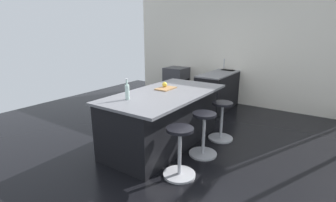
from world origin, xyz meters
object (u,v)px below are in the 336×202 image
at_px(kitchen_island, 163,118).
at_px(stool_middle, 204,135).
at_px(stool_by_window, 221,122).
at_px(apple_yellow, 165,84).
at_px(stool_near_camera, 180,154).
at_px(cutting_board, 166,88).
at_px(oven_range, 176,82).
at_px(water_bottle, 127,91).

bearing_deg(kitchen_island, stool_middle, 90.00).
xyz_separation_m(kitchen_island, stool_by_window, (-0.71, 0.77, -0.13)).
bearing_deg(apple_yellow, stool_near_camera, 43.22).
xyz_separation_m(stool_by_window, stool_middle, (0.71, 0.00, 0.00)).
height_order(stool_near_camera, apple_yellow, apple_yellow).
relative_size(stool_by_window, stool_near_camera, 1.00).
bearing_deg(stool_middle, kitchen_island, -90.00).
xyz_separation_m(kitchen_island, cutting_board, (-0.22, -0.10, 0.46)).
distance_m(stool_by_window, stool_near_camera, 1.42).
relative_size(stool_middle, cutting_board, 1.92).
distance_m(oven_range, stool_by_window, 3.11).
bearing_deg(stool_by_window, kitchen_island, -47.07).
relative_size(cutting_board, water_bottle, 1.15).
bearing_deg(water_bottle, stool_near_camera, 87.15).
height_order(kitchen_island, apple_yellow, apple_yellow).
height_order(oven_range, apple_yellow, apple_yellow).
height_order(stool_middle, water_bottle, water_bottle).
relative_size(apple_yellow, water_bottle, 0.28).
xyz_separation_m(stool_middle, cutting_board, (-0.22, -0.86, 0.60)).
distance_m(stool_by_window, apple_yellow, 1.21).
bearing_deg(stool_middle, cutting_board, -104.08).
distance_m(oven_range, kitchen_island, 3.20).
xyz_separation_m(oven_range, stool_by_window, (2.11, 2.28, -0.11)).
relative_size(oven_range, stool_middle, 1.25).
xyz_separation_m(kitchen_island, water_bottle, (0.67, -0.17, 0.58)).
xyz_separation_m(stool_near_camera, apple_yellow, (-0.98, -0.92, 0.65)).
distance_m(stool_by_window, stool_middle, 0.71).
bearing_deg(stool_middle, stool_by_window, 180.00).
relative_size(cutting_board, apple_yellow, 4.14).
height_order(kitchen_island, water_bottle, water_bottle).
bearing_deg(stool_near_camera, apple_yellow, -136.78).
bearing_deg(stool_near_camera, kitchen_island, -132.93).
bearing_deg(stool_middle, stool_near_camera, 0.00).
xyz_separation_m(oven_range, cutting_board, (2.61, 1.42, 0.49)).
bearing_deg(oven_range, stool_by_window, 47.22).
distance_m(stool_middle, cutting_board, 1.07).
bearing_deg(apple_yellow, water_bottle, -0.99).
bearing_deg(cutting_board, stool_middle, 75.92).
bearing_deg(stool_near_camera, water_bottle, -92.85).
height_order(oven_range, stool_by_window, oven_range).
bearing_deg(stool_near_camera, cutting_board, -137.15).
distance_m(stool_by_window, cutting_board, 1.16).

